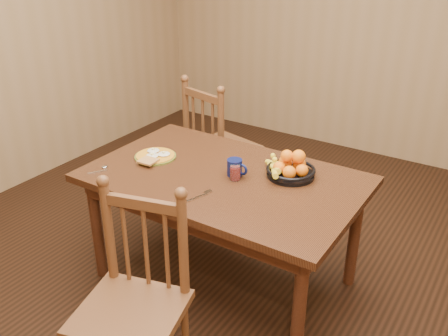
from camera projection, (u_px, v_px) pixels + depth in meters
The scene contains 10 objects.
room at pixel (224, 76), 2.68m from camera, with size 4.52×5.02×2.72m.
dining_table at pixel (224, 188), 2.98m from camera, with size 1.60×1.00×0.75m.
chair_far at pixel (219, 147), 3.92m from camera, with size 0.57×0.55×1.05m.
chair_near at pixel (134, 303), 2.31m from camera, with size 0.57×0.55×1.03m.
breakfast_plate at pixel (155, 156), 3.16m from camera, with size 0.26×0.29×0.04m.
fork at pixel (201, 195), 2.72m from camera, with size 0.06×0.18×0.00m.
spoon at pixel (102, 168), 3.02m from camera, with size 0.07×0.15×0.01m.
coffee_mug at pixel (235, 167), 2.92m from camera, with size 0.13×0.09×0.10m.
juice_glass at pixel (235, 173), 2.88m from camera, with size 0.06×0.06×0.09m.
fruit_bowl at pixel (290, 168), 2.92m from camera, with size 0.32×0.32×0.17m.
Camera 1 is at (1.42, -2.21, 2.08)m, focal length 40.00 mm.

